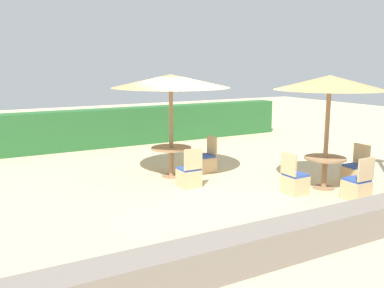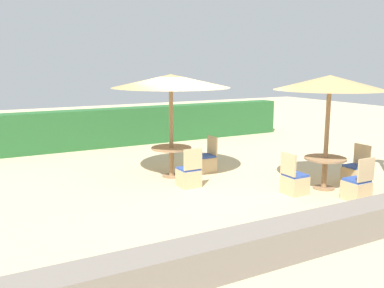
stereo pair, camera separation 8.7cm
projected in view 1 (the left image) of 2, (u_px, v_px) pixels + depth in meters
name	position (u px, v px, depth m)	size (l,w,h in m)	color
ground_plane	(205.00, 186.00, 9.98)	(40.00, 40.00, 0.00)	#D1BA8C
hedge_row	(119.00, 127.00, 14.82)	(13.00, 0.70, 1.30)	#28602D
stone_border	(328.00, 229.00, 6.70)	(10.00, 0.56, 0.52)	slate
parasol_front_right	(330.00, 83.00, 9.36)	(2.45, 2.45, 2.57)	#93704C
round_table_front_right	(325.00, 165.00, 9.70)	(0.93, 0.93, 0.72)	#93704C
patio_chair_front_right_west	(294.00, 182.00, 9.35)	(0.46, 0.46, 0.93)	tan
patio_chair_front_right_south	(357.00, 187.00, 8.95)	(0.46, 0.46, 0.93)	tan
patio_chair_front_right_east	(355.00, 173.00, 10.17)	(0.46, 0.46, 0.93)	tan
parasol_center	(171.00, 81.00, 10.36)	(2.91, 2.91, 2.56)	#93704C
round_table_center	(171.00, 154.00, 10.70)	(1.01, 1.01, 0.76)	#93704C
patio_chair_center_east	(206.00, 162.00, 11.26)	(0.46, 0.46, 0.93)	tan
patio_chair_center_south	(189.00, 176.00, 9.88)	(0.46, 0.46, 0.93)	tan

